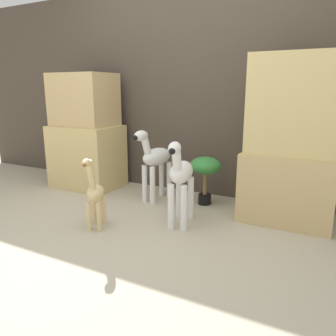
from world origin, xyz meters
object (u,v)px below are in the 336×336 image
(zebra_left, at_px, (155,160))
(potted_palm_front, at_px, (205,169))
(giraffe_figurine, at_px, (95,194))
(zebra_right, at_px, (181,176))

(zebra_left, xyz_separation_m, potted_palm_front, (0.50, 0.12, -0.06))
(giraffe_figurine, relative_size, potted_palm_front, 1.29)
(giraffe_figurine, bearing_deg, potted_palm_front, 58.56)
(zebra_right, bearing_deg, potted_palm_front, 90.01)
(giraffe_figurine, distance_m, potted_palm_front, 1.13)
(zebra_left, xyz_separation_m, giraffe_figurine, (-0.09, -0.84, -0.13))
(potted_palm_front, bearing_deg, giraffe_figurine, -121.44)
(zebra_right, distance_m, zebra_left, 0.68)
(zebra_left, bearing_deg, potted_palm_front, 13.46)
(giraffe_figurine, bearing_deg, zebra_right, 33.23)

